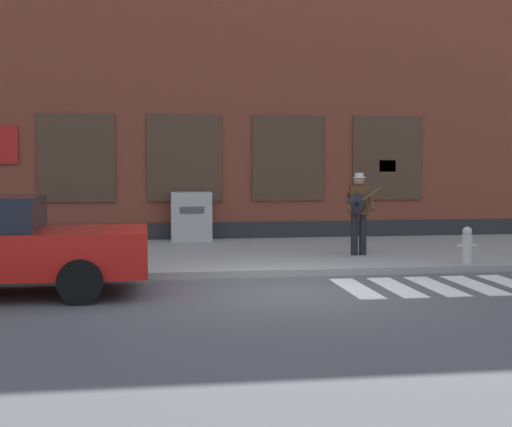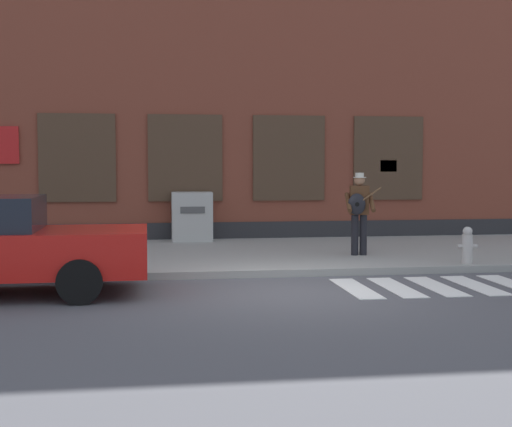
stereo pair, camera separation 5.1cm
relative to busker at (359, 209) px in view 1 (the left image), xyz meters
The scene contains 7 objects.
ground_plane 3.95m from the busker, 123.29° to the right, with size 160.00×160.00×0.00m, color #4C4C51.
sidewalk 2.51m from the busker, 155.56° to the left, with size 28.00×5.50×0.13m.
building_backdrop 7.06m from the busker, 110.11° to the left, with size 28.00×4.06×9.45m.
crosswalk 3.59m from the busker, 65.27° to the right, with size 5.20×1.90×0.01m.
busker is the anchor object (origin of this frame).
utility_box 4.62m from the busker, 135.18° to the left, with size 0.99×0.62×1.20m.
fire_hydrant 2.32m from the busker, 40.42° to the right, with size 0.38×0.20×0.70m.
Camera 1 is at (-2.17, -11.02, 2.03)m, focal length 50.00 mm.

